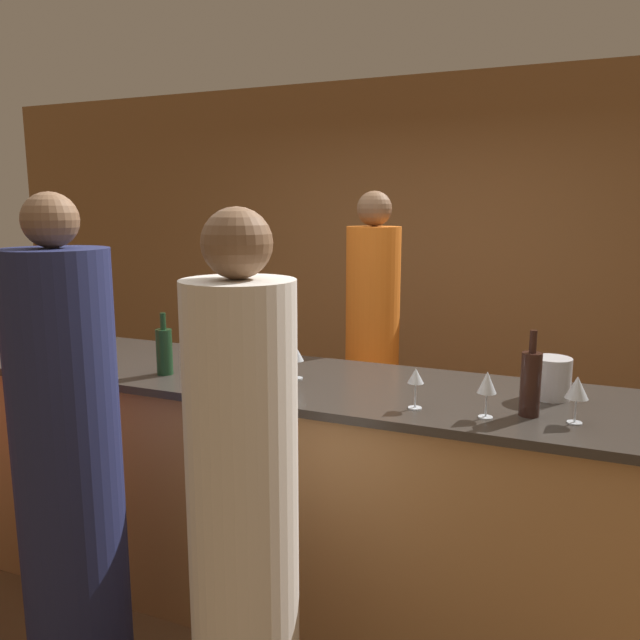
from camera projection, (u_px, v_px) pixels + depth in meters
The scene contains 15 objects.
ground_plane at pixel (310, 604), 2.95m from camera, with size 14.00×14.00×0.00m, color brown.
back_wall at pixel (429, 267), 4.74m from camera, with size 8.00×0.06×2.80m.
bar_counter at pixel (310, 495), 2.85m from camera, with size 3.33×0.79×1.10m.
bartender at pixel (372, 375), 3.53m from camera, with size 0.30×0.30×1.94m.
guest_0 at pixel (70, 476), 2.27m from camera, with size 0.38×0.38×1.90m.
guest_1 at pixel (244, 528), 1.94m from camera, with size 0.34×0.34×1.85m.
wine_bottle_0 at pixel (164, 351), 2.82m from camera, with size 0.07×0.07×0.28m.
wine_bottle_1 at pixel (531, 383), 2.25m from camera, with size 0.07×0.07×0.32m.
ice_bucket at pixel (551, 378), 2.47m from camera, with size 0.15×0.15×0.16m.
wine_glass_0 at pixel (577, 388), 2.17m from camera, with size 0.08×0.08×0.17m.
wine_glass_2 at pixel (8, 334), 3.06m from camera, with size 0.08×0.08×0.18m.
wine_glass_3 at pixel (211, 367), 2.52m from camera, with size 0.07×0.07×0.15m.
wine_glass_4 at pixel (416, 378), 2.33m from camera, with size 0.06×0.06×0.16m.
wine_glass_5 at pixel (487, 384), 2.22m from camera, with size 0.07×0.07×0.17m.
wine_glass_6 at pixel (297, 356), 2.74m from camera, with size 0.06×0.06×0.14m.
Camera 1 is at (1.07, -2.44, 1.85)m, focal length 35.00 mm.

